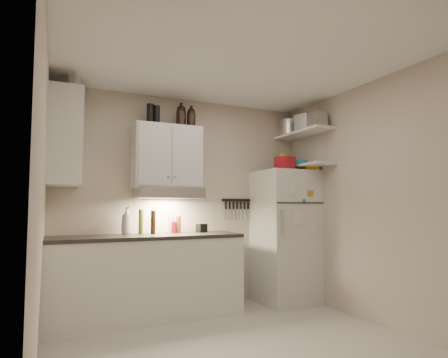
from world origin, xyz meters
name	(u,v)px	position (x,y,z in m)	size (l,w,h in m)	color
floor	(241,350)	(0.00, 0.00, -0.01)	(3.20, 3.00, 0.02)	beige
ceiling	(240,57)	(0.00, 0.00, 2.61)	(3.20, 3.00, 0.02)	white
back_wall	(186,201)	(0.00, 1.51, 1.30)	(3.20, 0.02, 2.60)	beige
left_wall	(40,198)	(-1.61, 0.00, 1.30)	(0.02, 3.00, 2.60)	beige
right_wall	(374,201)	(1.61, 0.00, 1.30)	(0.02, 3.00, 2.60)	beige
base_cabinet	(147,279)	(-0.55, 1.20, 0.44)	(2.10, 0.60, 0.88)	white
countertop	(148,237)	(-0.55, 1.20, 0.90)	(2.10, 0.62, 0.04)	#2C2A26
upper_cabinet	(167,157)	(-0.30, 1.33, 1.83)	(0.80, 0.33, 0.75)	white
side_cabinet	(65,138)	(-1.44, 1.20, 1.95)	(0.33, 0.55, 1.00)	white
range_hood	(168,193)	(-0.30, 1.27, 1.39)	(0.76, 0.46, 0.12)	silver
fridge	(285,236)	(1.25, 1.16, 0.85)	(0.70, 0.68, 1.70)	silver
shelf_hi	(303,133)	(1.45, 1.02, 2.20)	(0.30, 0.95, 0.03)	white
shelf_lo	(303,166)	(1.45, 1.02, 1.76)	(0.30, 0.95, 0.03)	white
knife_strip	(236,200)	(0.70, 1.49, 1.32)	(0.42, 0.02, 0.03)	black
dutch_oven	(285,164)	(1.15, 1.01, 1.78)	(0.28, 0.28, 0.16)	maroon
book_stack	(309,168)	(1.48, 0.94, 1.74)	(0.18, 0.22, 0.07)	#BB8F17
spice_jar	(288,167)	(1.26, 1.11, 1.75)	(0.06, 0.06, 0.11)	silver
stock_pot	(290,129)	(1.48, 1.36, 2.33)	(0.32, 0.32, 0.23)	silver
tin_a	(304,123)	(1.44, 0.97, 2.32)	(0.21, 0.19, 0.21)	#AAAAAD
tin_b	(317,121)	(1.45, 0.72, 2.31)	(0.18, 0.18, 0.18)	#AAAAAD
bowl_teal	(287,164)	(1.43, 1.35, 1.82)	(0.23, 0.23, 0.09)	teal
bowl_orange	(284,159)	(1.40, 1.40, 1.90)	(0.18, 0.18, 0.06)	orange
bowl_yellow	(284,156)	(1.40, 1.40, 1.95)	(0.14, 0.14, 0.05)	gold
plates	(298,163)	(1.41, 1.08, 1.81)	(0.25, 0.25, 0.06)	teal
growler_a	(181,116)	(-0.13, 1.32, 2.34)	(0.12, 0.12, 0.28)	black
growler_b	(191,118)	(-0.01, 1.30, 2.33)	(0.11, 0.11, 0.25)	black
thermos_a	(156,115)	(-0.44, 1.31, 2.31)	(0.08, 0.08, 0.22)	black
thermos_b	(150,114)	(-0.52, 1.30, 2.32)	(0.08, 0.08, 0.23)	black
side_jar	(74,82)	(-1.36, 1.17, 2.54)	(0.14, 0.14, 0.18)	silver
soap_bottle	(127,219)	(-0.76, 1.35, 1.09)	(0.13, 0.13, 0.34)	white
pepper_mill	(178,225)	(-0.15, 1.33, 1.02)	(0.06, 0.06, 0.20)	brown
oil_bottle	(141,222)	(-0.61, 1.31, 1.06)	(0.05, 0.05, 0.28)	#516018
vinegar_bottle	(153,222)	(-0.47, 1.27, 1.06)	(0.06, 0.06, 0.27)	black
clear_bottle	(171,225)	(-0.25, 1.32, 1.02)	(0.07, 0.07, 0.20)	silver
red_jar	(174,227)	(-0.22, 1.30, 0.99)	(0.07, 0.07, 0.14)	maroon
caddy	(202,228)	(0.14, 1.33, 0.97)	(0.12, 0.09, 0.10)	black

